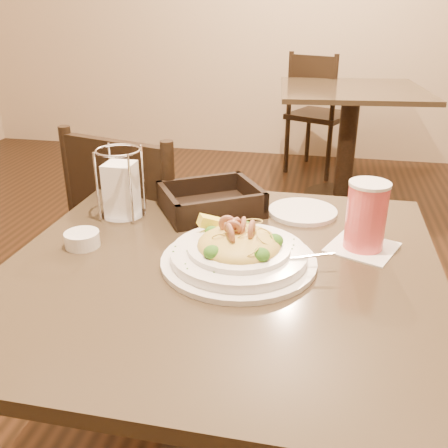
% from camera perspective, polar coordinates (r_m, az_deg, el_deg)
% --- Properties ---
extents(main_table, '(0.90, 0.90, 0.76)m').
position_cam_1_polar(main_table, '(1.19, -0.21, -14.71)').
color(main_table, black).
rests_on(main_table, ground).
extents(background_table, '(0.99, 0.99, 0.76)m').
position_cam_1_polar(background_table, '(3.44, 14.06, 10.88)').
color(background_table, black).
rests_on(background_table, ground).
extents(dining_chair_near, '(0.52, 0.52, 0.93)m').
position_cam_1_polar(dining_chair_near, '(1.68, -8.51, -3.33)').
color(dining_chair_near, black).
rests_on(dining_chair_near, ground).
extents(dining_chair_far, '(0.56, 0.56, 0.93)m').
position_cam_1_polar(dining_chair_far, '(4.01, 10.63, 12.66)').
color(dining_chair_far, black).
rests_on(dining_chair_far, ground).
extents(pasta_bowl, '(0.36, 0.33, 0.10)m').
position_cam_1_polar(pasta_bowl, '(1.03, 1.69, -3.10)').
color(pasta_bowl, white).
rests_on(pasta_bowl, main_table).
extents(drink_glass, '(0.18, 0.18, 0.15)m').
position_cam_1_polar(drink_glass, '(1.12, 15.94, 0.84)').
color(drink_glass, white).
rests_on(drink_glass, main_table).
extents(bread_basket, '(0.31, 0.29, 0.07)m').
position_cam_1_polar(bread_basket, '(1.30, -1.50, 2.40)').
color(bread_basket, black).
rests_on(bread_basket, main_table).
extents(napkin_caddy, '(0.11, 0.11, 0.18)m').
position_cam_1_polar(napkin_caddy, '(1.27, -11.66, 4.05)').
color(napkin_caddy, silver).
rests_on(napkin_caddy, main_table).
extents(side_plate, '(0.22, 0.22, 0.01)m').
position_cam_1_polar(side_plate, '(1.31, 8.98, 1.42)').
color(side_plate, white).
rests_on(side_plate, main_table).
extents(butter_ramekin, '(0.09, 0.09, 0.03)m').
position_cam_1_polar(butter_ramekin, '(1.16, -15.90, -1.69)').
color(butter_ramekin, white).
rests_on(butter_ramekin, main_table).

